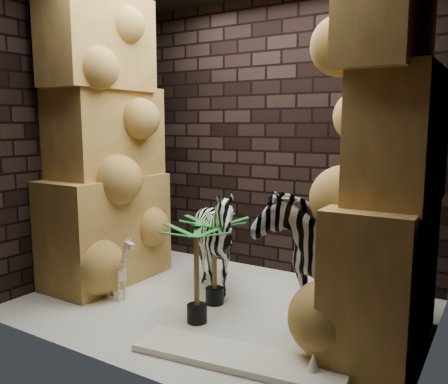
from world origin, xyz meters
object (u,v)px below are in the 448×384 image
Objects in this scene: zebra_right at (309,237)px; palm_back at (197,274)px; surfboard at (237,358)px; zebra_left at (216,246)px; giraffe_toy at (115,266)px; palm_front at (214,260)px.

zebra_right is 1.00m from palm_back.
zebra_left is at bearing 121.83° from surfboard.
zebra_left is 1.67× the size of giraffe_toy.
giraffe_toy is 0.95m from palm_back.
zebra_left is 0.24m from palm_front.
palm_back is (0.95, -0.02, 0.10)m from giraffe_toy.
zebra_right is at bearing -1.20° from zebra_left.
palm_front is 1.13m from surfboard.
palm_back reaches higher than surfboard.
zebra_right reaches higher than surfboard.
zebra_right is at bearing 39.62° from palm_back.
zebra_right is 1.20m from surfboard.
giraffe_toy is (-1.68, -0.59, -0.37)m from zebra_right.
palm_back is (-0.74, -0.61, -0.28)m from zebra_right.
surfboard is (-0.13, -0.99, -0.67)m from zebra_right.
zebra_left is at bearing 108.53° from palm_back.
giraffe_toy is at bearing 157.97° from surfboard.
palm_back is 0.82m from surfboard.
surfboard is (0.61, -0.38, -0.39)m from palm_back.
surfboard is at bearing -107.36° from zebra_right.
palm_back is at bearing -150.45° from zebra_right.
zebra_right reaches higher than palm_front.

